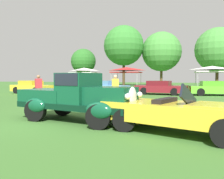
# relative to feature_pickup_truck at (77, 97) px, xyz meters

# --- Properties ---
(ground_plane) EXTENTS (120.00, 120.00, 0.00)m
(ground_plane) POSITION_rel_feature_pickup_truck_xyz_m (-0.81, -0.01, -0.87)
(ground_plane) COLOR #386628
(feature_pickup_truck) EXTENTS (4.68, 2.64, 1.70)m
(feature_pickup_truck) POSITION_rel_feature_pickup_truck_xyz_m (0.00, 0.00, 0.00)
(feature_pickup_truck) COLOR black
(feature_pickup_truck) RESTS_ON ground_plane
(neighbor_convertible) EXTENTS (4.69, 3.13, 1.40)m
(neighbor_convertible) POSITION_rel_feature_pickup_truck_xyz_m (3.56, -0.92, -0.29)
(neighbor_convertible) COLOR yellow
(neighbor_convertible) RESTS_ON ground_plane
(show_car_yellow) EXTENTS (4.42, 2.57, 1.22)m
(show_car_yellow) POSITION_rel_feature_pickup_truck_xyz_m (-9.89, 12.02, -0.27)
(show_car_yellow) COLOR yellow
(show_car_yellow) RESTS_ON ground_plane
(show_car_skyblue) EXTENTS (4.70, 2.86, 1.22)m
(show_car_skyblue) POSITION_rel_feature_pickup_truck_xyz_m (-3.10, 13.30, -0.27)
(show_car_skyblue) COLOR #669EDB
(show_car_skyblue) RESTS_ON ground_plane
(show_car_burgundy) EXTENTS (4.66, 2.46, 1.22)m
(show_car_burgundy) POSITION_rel_feature_pickup_truck_xyz_m (1.93, 13.86, -0.27)
(show_car_burgundy) COLOR maroon
(show_car_burgundy) RESTS_ON ground_plane
(show_car_lime) EXTENTS (4.03, 2.03, 1.22)m
(show_car_lime) POSITION_rel_feature_pickup_truck_xyz_m (6.31, 14.00, -0.27)
(show_car_lime) COLOR #60C62D
(show_car_lime) RESTS_ON ground_plane
(spectator_near_truck) EXTENTS (0.45, 0.35, 1.69)m
(spectator_near_truck) POSITION_rel_feature_pickup_truck_xyz_m (-0.12, 5.77, 0.05)
(spectator_near_truck) COLOR #383838
(spectator_near_truck) RESTS_ON ground_plane
(spectator_between_cars) EXTENTS (0.44, 0.46, 1.69)m
(spectator_between_cars) POSITION_rel_feature_pickup_truck_xyz_m (-5.10, 5.62, 0.05)
(spectator_between_cars) COLOR #7F7056
(spectator_between_cars) RESTS_ON ground_plane
(canopy_tent_left_field) EXTENTS (2.98, 2.98, 2.71)m
(canopy_tent_left_field) POSITION_rel_feature_pickup_truck_xyz_m (-8.00, 20.49, 1.55)
(canopy_tent_left_field) COLOR #B7B7BC
(canopy_tent_left_field) RESTS_ON ground_plane
(canopy_tent_center_field) EXTENTS (3.28, 3.28, 2.71)m
(canopy_tent_center_field) POSITION_rel_feature_pickup_truck_xyz_m (-2.39, 19.83, 1.56)
(canopy_tent_center_field) COLOR #B7B7BC
(canopy_tent_center_field) RESTS_ON ground_plane
(canopy_tent_right_field) EXTENTS (3.37, 3.37, 2.71)m
(canopy_tent_right_field) POSITION_rel_feature_pickup_truck_xyz_m (6.85, 19.16, 1.56)
(canopy_tent_right_field) COLOR #B7B7BC
(canopy_tent_right_field) RESTS_ON ground_plane
(treeline_far_left) EXTENTS (4.67, 4.67, 6.84)m
(treeline_far_left) POSITION_rel_feature_pickup_truck_xyz_m (-13.73, 34.39, 3.62)
(treeline_far_left) COLOR brown
(treeline_far_left) RESTS_ON ground_plane
(treeline_mid_left) EXTENTS (6.76, 6.76, 10.23)m
(treeline_mid_left) POSITION_rel_feature_pickup_truck_xyz_m (-5.47, 32.12, 5.97)
(treeline_mid_left) COLOR #47331E
(treeline_mid_left) RESTS_ON ground_plane
(treeline_center) EXTENTS (6.76, 6.76, 9.28)m
(treeline_center) POSITION_rel_feature_pickup_truck_xyz_m (0.66, 34.39, 5.02)
(treeline_center) COLOR brown
(treeline_center) RESTS_ON ground_plane
(treeline_mid_right) EXTENTS (6.54, 6.54, 8.84)m
(treeline_mid_right) POSITION_rel_feature_pickup_truck_xyz_m (9.02, 30.70, 4.69)
(treeline_mid_right) COLOR #47331E
(treeline_mid_right) RESTS_ON ground_plane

